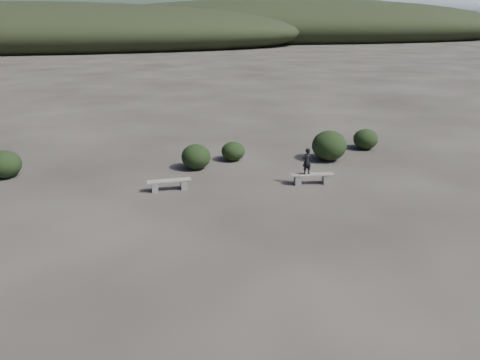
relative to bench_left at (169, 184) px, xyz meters
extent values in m
plane|color=#2A2621|center=(2.84, -5.93, -0.25)|extent=(1200.00, 1200.00, 0.00)
cube|color=slate|center=(-0.55, -0.03, -0.07)|extent=(0.25, 0.33, 0.36)
cube|color=slate|center=(0.55, 0.03, -0.07)|extent=(0.25, 0.33, 0.36)
cube|color=gray|center=(0.00, 0.00, 0.14)|extent=(1.66, 0.43, 0.05)
cube|color=slate|center=(4.94, -0.34, -0.06)|extent=(0.27, 0.35, 0.37)
cube|color=slate|center=(6.05, -0.46, -0.06)|extent=(0.27, 0.35, 0.37)
cube|color=gray|center=(5.49, -0.40, 0.15)|extent=(1.71, 0.52, 0.05)
imported|color=black|center=(5.26, -0.37, 0.69)|extent=(0.42, 0.33, 1.04)
ellipsoid|color=black|center=(1.29, 2.42, 0.29)|extent=(1.25, 1.25, 1.07)
ellipsoid|color=black|center=(3.07, 3.33, 0.18)|extent=(1.07, 1.07, 0.85)
ellipsoid|color=black|center=(7.33, 2.50, 0.43)|extent=(1.55, 1.55, 1.36)
ellipsoid|color=black|center=(9.80, 3.92, 0.25)|extent=(1.19, 1.19, 0.99)
ellipsoid|color=black|center=(-6.43, 2.84, 0.31)|extent=(1.32, 1.32, 1.12)
ellipsoid|color=black|center=(-22.16, 84.07, 2.45)|extent=(110.00, 40.00, 12.00)
ellipsoid|color=black|center=(37.84, 104.07, 2.90)|extent=(120.00, 44.00, 14.00)
ellipsoid|color=#2F3A30|center=(2.84, 154.07, 5.15)|extent=(190.00, 64.00, 24.00)
ellipsoid|color=slate|center=(72.84, 294.07, 9.65)|extent=(340.00, 110.00, 44.00)
ellipsoid|color=#8E98A1|center=(-27.16, 394.07, 12.35)|extent=(460.00, 140.00, 56.00)
camera|label=1|loc=(-0.66, -16.70, 6.01)|focal=35.00mm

